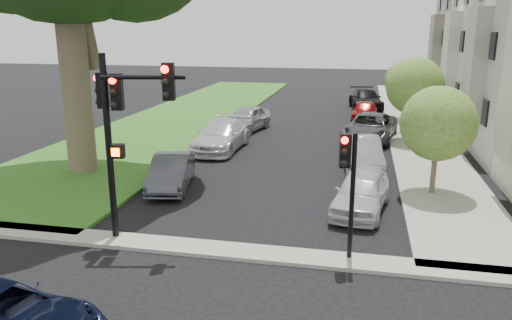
% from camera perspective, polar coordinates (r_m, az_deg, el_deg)
% --- Properties ---
extents(ground, '(140.00, 140.00, 0.00)m').
position_cam_1_polar(ground, '(12.91, -4.77, -14.31)').
color(ground, black).
rests_on(ground, ground).
extents(grass_strip, '(8.00, 44.00, 0.12)m').
position_cam_1_polar(grass_strip, '(37.41, -7.49, 5.19)').
color(grass_strip, '#276513').
rests_on(grass_strip, ground).
extents(sidewalk_right, '(3.50, 44.00, 0.12)m').
position_cam_1_polar(sidewalk_right, '(35.48, 17.35, 4.11)').
color(sidewalk_right, '#959493').
rests_on(sidewalk_right, ground).
extents(sidewalk_cross, '(60.00, 1.00, 0.12)m').
position_cam_1_polar(sidewalk_cross, '(14.59, -2.49, -10.38)').
color(sidewalk_cross, '#959493').
rests_on(sidewalk_cross, ground).
extents(house_d, '(7.70, 7.55, 15.97)m').
position_cam_1_polar(house_d, '(42.26, 25.27, 14.41)').
color(house_d, slate).
rests_on(house_d, ground).
extents(small_tree_a, '(2.82, 2.82, 4.23)m').
position_cam_1_polar(small_tree_a, '(19.87, 20.10, 3.92)').
color(small_tree_a, brown).
rests_on(small_tree_a, ground).
extents(small_tree_b, '(3.17, 3.17, 4.75)m').
position_cam_1_polar(small_tree_b, '(29.10, 17.72, 8.03)').
color(small_tree_b, brown).
rests_on(small_tree_b, ground).
extents(small_tree_c, '(2.77, 2.77, 4.15)m').
position_cam_1_polar(small_tree_c, '(36.06, 16.67, 8.67)').
color(small_tree_c, brown).
rests_on(small_tree_c, ground).
extents(traffic_signal_main, '(2.75, 0.77, 5.61)m').
position_cam_1_polar(traffic_signal_main, '(14.83, -15.15, 4.98)').
color(traffic_signal_main, black).
rests_on(traffic_signal_main, ground).
extents(traffic_signal_secondary, '(0.48, 0.38, 3.63)m').
position_cam_1_polar(traffic_signal_secondary, '(13.49, 10.54, -1.52)').
color(traffic_signal_secondary, black).
rests_on(traffic_signal_secondary, ground).
extents(car_parked_0, '(2.27, 4.34, 1.41)m').
position_cam_1_polar(car_parked_0, '(17.88, 11.92, -3.63)').
color(car_parked_0, silver).
rests_on(car_parked_0, ground).
extents(car_parked_1, '(2.05, 4.64, 1.48)m').
position_cam_1_polar(car_parked_1, '(23.13, 12.03, 0.69)').
color(car_parked_1, '#999BA0').
rests_on(car_parked_1, ground).
extents(car_parked_2, '(3.44, 5.82, 1.52)m').
position_cam_1_polar(car_parked_2, '(29.37, 12.91, 3.67)').
color(car_parked_2, '#3F4247').
rests_on(car_parked_2, ground).
extents(car_parked_3, '(1.93, 4.10, 1.36)m').
position_cam_1_polar(car_parked_3, '(35.80, 12.30, 5.55)').
color(car_parked_3, maroon).
rests_on(car_parked_3, ground).
extents(car_parked_4, '(2.99, 5.66, 1.56)m').
position_cam_1_polar(car_parked_4, '(40.77, 12.43, 6.79)').
color(car_parked_4, black).
rests_on(car_parked_4, ground).
extents(car_parked_5, '(2.24, 4.31, 1.35)m').
position_cam_1_polar(car_parked_5, '(20.31, -9.66, -1.36)').
color(car_parked_5, '#3F4247').
rests_on(car_parked_5, ground).
extents(car_parked_6, '(2.32, 5.34, 1.53)m').
position_cam_1_polar(car_parked_6, '(26.39, -4.01, 2.78)').
color(car_parked_6, silver).
rests_on(car_parked_6, ground).
extents(car_parked_7, '(2.67, 4.82, 1.55)m').
position_cam_1_polar(car_parked_7, '(31.28, -1.08, 4.75)').
color(car_parked_7, '#999BA0').
rests_on(car_parked_7, ground).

